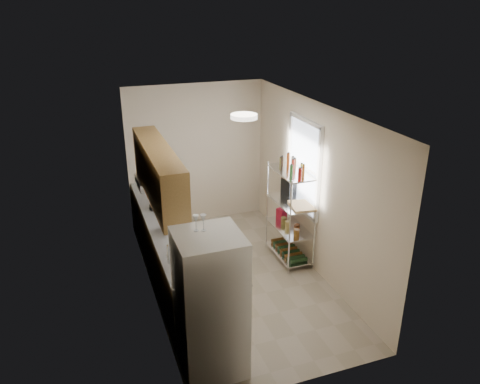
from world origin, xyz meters
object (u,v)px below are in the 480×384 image
object	(u,v)px
cutting_board	(302,206)
refrigerator	(210,304)
rice_cooker	(172,224)
espresso_machine	(289,185)
frying_pan_large	(159,207)

from	to	relation	value
cutting_board	refrigerator	bearing A→B (deg)	-139.18
cutting_board	rice_cooker	bearing A→B (deg)	177.23
refrigerator	cutting_board	distance (m)	2.58
cutting_board	espresso_machine	size ratio (longest dim) A/B	1.64
frying_pan_large	espresso_machine	bearing A→B (deg)	-27.07
rice_cooker	cutting_board	distance (m)	1.98
frying_pan_large	cutting_board	distance (m)	2.23
rice_cooker	cutting_board	xyz separation A→B (m)	(1.98, -0.10, 0.02)
cutting_board	espresso_machine	world-z (taller)	espresso_machine
rice_cooker	cutting_board	size ratio (longest dim) A/B	0.62
refrigerator	espresso_machine	bearing A→B (deg)	48.53
frying_pan_large	espresso_machine	world-z (taller)	espresso_machine
rice_cooker	espresso_machine	bearing A→B (deg)	13.10
espresso_machine	refrigerator	bearing A→B (deg)	-145.03
refrigerator	espresso_machine	size ratio (longest dim) A/B	6.39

